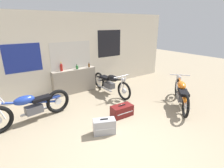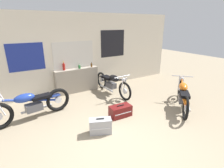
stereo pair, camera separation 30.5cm
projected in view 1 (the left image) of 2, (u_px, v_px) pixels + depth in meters
ground_plane at (125, 151)px, 3.52m from camera, size 24.00×24.00×0.00m
wall_back at (57, 55)px, 5.92m from camera, size 10.00×0.07×2.80m
sill_counter at (75, 81)px, 6.36m from camera, size 1.59×0.28×0.88m
bottle_leftmost at (61, 67)px, 5.96m from camera, size 0.09×0.09×0.30m
bottle_left_center at (77, 67)px, 6.23m from camera, size 0.09×0.09×0.18m
bottle_center at (89, 65)px, 6.48m from camera, size 0.06×0.06×0.18m
motorcycle_black at (110, 83)px, 6.27m from camera, size 0.64×2.09×0.80m
motorcycle_orange at (181, 93)px, 5.34m from camera, size 1.59×1.51×0.83m
motorcycle_blue at (31, 107)px, 4.43m from camera, size 2.17×0.66×0.86m
hard_case_darkred at (122, 111)px, 4.80m from camera, size 0.61×0.35×0.33m
hard_case_silver at (104, 126)px, 4.03m from camera, size 0.56×0.41×0.38m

